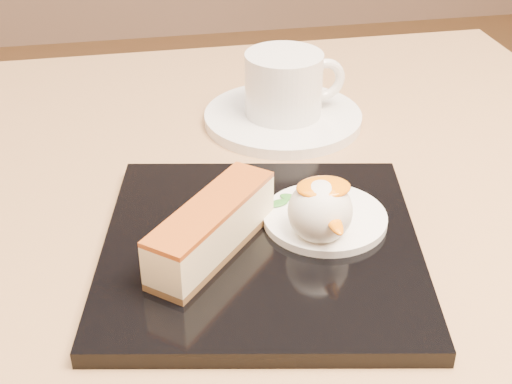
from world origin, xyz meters
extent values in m
cube|color=brown|center=(0.00, 0.00, 0.70)|extent=(0.80, 0.80, 0.04)
cube|color=black|center=(0.03, -0.02, 0.73)|extent=(0.26, 0.26, 0.01)
cube|color=brown|center=(0.00, -0.02, 0.73)|extent=(0.10, 0.11, 0.01)
cube|color=#F8E5A2|center=(0.00, -0.02, 0.75)|extent=(0.10, 0.11, 0.03)
cube|color=#913B0F|center=(0.00, -0.02, 0.77)|extent=(0.10, 0.11, 0.00)
cylinder|color=white|center=(0.08, 0.00, 0.73)|extent=(0.09, 0.09, 0.01)
sphere|color=white|center=(0.07, -0.02, 0.76)|extent=(0.04, 0.04, 0.04)
ellipsoid|color=orange|center=(0.07, -0.02, 0.77)|extent=(0.04, 0.03, 0.01)
ellipsoid|color=#36852B|center=(0.05, 0.02, 0.74)|extent=(0.02, 0.01, 0.00)
ellipsoid|color=#36852B|center=(0.06, 0.02, 0.74)|extent=(0.02, 0.02, 0.00)
ellipsoid|color=#36852B|center=(0.04, 0.02, 0.74)|extent=(0.01, 0.02, 0.00)
cylinder|color=white|center=(0.09, 0.18, 0.72)|extent=(0.15, 0.15, 0.01)
cylinder|color=white|center=(0.09, 0.18, 0.76)|extent=(0.07, 0.07, 0.06)
cylinder|color=black|center=(0.09, 0.18, 0.79)|extent=(0.06, 0.06, 0.00)
torus|color=white|center=(0.13, 0.19, 0.76)|extent=(0.04, 0.01, 0.04)
camera|label=1|loc=(-0.05, -0.42, 1.02)|focal=50.00mm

